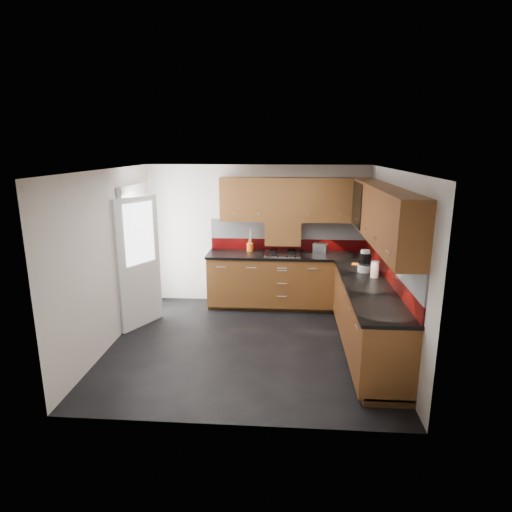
# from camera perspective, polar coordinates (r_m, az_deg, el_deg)

# --- Properties ---
(room) EXTENTS (4.00, 3.80, 2.64)m
(room) POSITION_cam_1_polar(r_m,az_deg,el_deg) (5.62, -1.15, 2.19)
(room) COLOR black
(base_cabinets) EXTENTS (2.70, 3.20, 0.95)m
(base_cabinets) POSITION_cam_1_polar(r_m,az_deg,el_deg) (6.60, 8.79, -5.71)
(base_cabinets) COLOR #553113
(base_cabinets) RESTS_ON room
(countertop) EXTENTS (2.72, 3.22, 0.04)m
(countertop) POSITION_cam_1_polar(r_m,az_deg,el_deg) (6.44, 8.84, -1.72)
(countertop) COLOR black
(countertop) RESTS_ON base_cabinets
(backsplash) EXTENTS (2.70, 3.20, 0.54)m
(backsplash) POSITION_cam_1_polar(r_m,az_deg,el_deg) (6.61, 10.71, 1.20)
(backsplash) COLOR #68090A
(backsplash) RESTS_ON countertop
(upper_cabinets) EXTENTS (2.50, 3.20, 0.72)m
(upper_cabinets) POSITION_cam_1_polar(r_m,az_deg,el_deg) (6.35, 10.69, 6.45)
(upper_cabinets) COLOR #553113
(upper_cabinets) RESTS_ON room
(extractor_hood) EXTENTS (0.60, 0.33, 0.40)m
(extractor_hood) POSITION_cam_1_polar(r_m,az_deg,el_deg) (7.24, 3.62, 3.13)
(extractor_hood) COLOR #553113
(extractor_hood) RESTS_ON room
(glass_cabinet) EXTENTS (0.32, 0.80, 0.66)m
(glass_cabinet) POSITION_cam_1_polar(r_m,az_deg,el_deg) (6.69, 14.55, 6.86)
(glass_cabinet) COLOR black
(glass_cabinet) RESTS_ON room
(back_door) EXTENTS (0.42, 1.19, 2.04)m
(back_door) POSITION_cam_1_polar(r_m,az_deg,el_deg) (6.83, -15.57, -0.18)
(back_door) COLOR white
(back_door) RESTS_ON room
(gas_hob) EXTENTS (0.60, 0.53, 0.05)m
(gas_hob) POSITION_cam_1_polar(r_m,az_deg,el_deg) (7.15, 3.56, 0.31)
(gas_hob) COLOR silver
(gas_hob) RESTS_ON countertop
(utensil_pot) EXTENTS (0.11, 0.11, 0.39)m
(utensil_pot) POSITION_cam_1_polar(r_m,az_deg,el_deg) (7.37, -0.81, 1.37)
(utensil_pot) COLOR orange
(utensil_pot) RESTS_ON countertop
(toaster) EXTENTS (0.27, 0.23, 0.17)m
(toaster) POSITION_cam_1_polar(r_m,az_deg,el_deg) (7.31, 8.62, 1.03)
(toaster) COLOR silver
(toaster) RESTS_ON countertop
(food_processor) EXTENTS (0.19, 0.19, 0.32)m
(food_processor) POSITION_cam_1_polar(r_m,az_deg,el_deg) (6.31, 14.29, -0.77)
(food_processor) COLOR white
(food_processor) RESTS_ON countertop
(paper_towel) EXTENTS (0.14, 0.14, 0.23)m
(paper_towel) POSITION_cam_1_polar(r_m,az_deg,el_deg) (6.08, 15.55, -1.75)
(paper_towel) COLOR white
(paper_towel) RESTS_ON countertop
(orange_cloth) EXTENTS (0.15, 0.14, 0.01)m
(orange_cloth) POSITION_cam_1_polar(r_m,az_deg,el_deg) (6.69, 13.24, -1.09)
(orange_cloth) COLOR orange
(orange_cloth) RESTS_ON countertop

